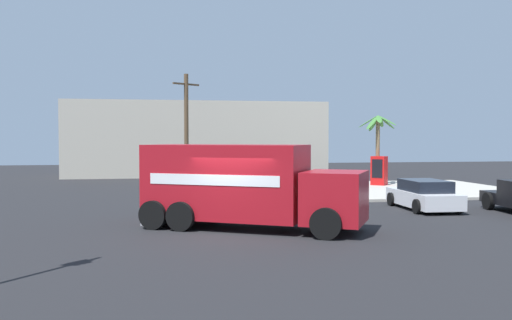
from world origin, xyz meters
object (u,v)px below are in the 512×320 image
delivery_truck (245,185)px  sedan_white (424,195)px  palm_tree_far (378,136)px  utility_pole (186,127)px  vending_machine_red (379,171)px

delivery_truck → sedan_white: delivery_truck is taller
palm_tree_far → utility_pole: bearing=159.2°
sedan_white → utility_pole: bearing=121.2°
delivery_truck → utility_pole: utility_pole is taller
delivery_truck → palm_tree_far: bearing=53.6°
palm_tree_far → delivery_truck: bearing=-126.4°
delivery_truck → vending_machine_red: bearing=53.0°
delivery_truck → sedan_white: bearing=23.5°
vending_machine_red → delivery_truck: bearing=-127.0°
vending_machine_red → palm_tree_far: palm_tree_far is taller
sedan_white → vending_machine_red: vending_machine_red is taller
sedan_white → vending_machine_red: (2.42, 10.87, 0.44)m
sedan_white → vending_machine_red: size_ratio=2.36×
utility_pole → sedan_white: bearing=-58.8°
delivery_truck → sedan_white: size_ratio=1.80×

